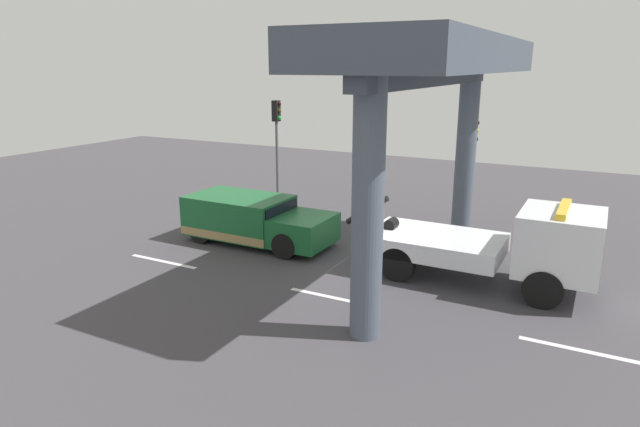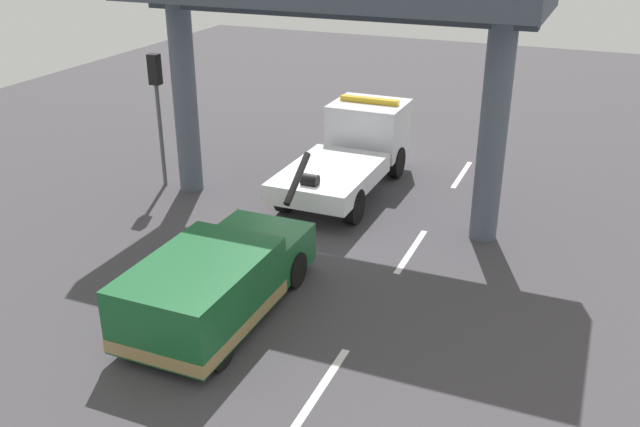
# 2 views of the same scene
# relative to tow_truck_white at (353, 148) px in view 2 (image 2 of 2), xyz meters

# --- Properties ---
(ground_plane) EXTENTS (60.00, 40.00, 0.10)m
(ground_plane) POSITION_rel_tow_truck_white_xyz_m (-3.77, 0.00, -1.25)
(ground_plane) COLOR #423F44
(lane_stripe_west) EXTENTS (2.60, 0.16, 0.01)m
(lane_stripe_west) POSITION_rel_tow_truck_white_xyz_m (-9.77, -2.99, -1.20)
(lane_stripe_west) COLOR silver
(lane_stripe_west) RESTS_ON ground
(lane_stripe_mid) EXTENTS (2.60, 0.16, 0.01)m
(lane_stripe_mid) POSITION_rel_tow_truck_white_xyz_m (-3.77, -2.99, -1.20)
(lane_stripe_mid) COLOR silver
(lane_stripe_mid) RESTS_ON ground
(lane_stripe_east) EXTENTS (2.60, 0.16, 0.01)m
(lane_stripe_east) POSITION_rel_tow_truck_white_xyz_m (2.23, -2.99, -1.20)
(lane_stripe_east) COLOR silver
(lane_stripe_east) RESTS_ON ground
(tow_truck_white) EXTENTS (7.26, 2.45, 2.46)m
(tow_truck_white) POSITION_rel_tow_truck_white_xyz_m (0.00, 0.00, 0.00)
(tow_truck_white) COLOR white
(tow_truck_white) RESTS_ON ground
(towed_van_green) EXTENTS (5.21, 2.24, 1.58)m
(towed_van_green) POSITION_rel_tow_truck_white_xyz_m (-8.37, 0.00, -0.42)
(towed_van_green) COLOR #195B2D
(towed_van_green) RESTS_ON ground
(overpass_structure) EXTENTS (3.60, 11.01, 6.73)m
(overpass_structure) POSITION_rel_tow_truck_white_xyz_m (-2.23, 0.00, 4.60)
(overpass_structure) COLOR #4C5666
(overpass_structure) RESTS_ON ground
(traffic_light_far) EXTENTS (0.39, 0.32, 4.10)m
(traffic_light_far) POSITION_rel_tow_truck_white_xyz_m (-2.25, 5.46, 1.79)
(traffic_light_far) COLOR #515456
(traffic_light_far) RESTS_ON ground
(traffic_cone_orange) EXTENTS (0.56, 0.56, 0.66)m
(traffic_cone_orange) POSITION_rel_tow_truck_white_xyz_m (-4.34, 1.69, -0.89)
(traffic_cone_orange) COLOR orange
(traffic_cone_orange) RESTS_ON ground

